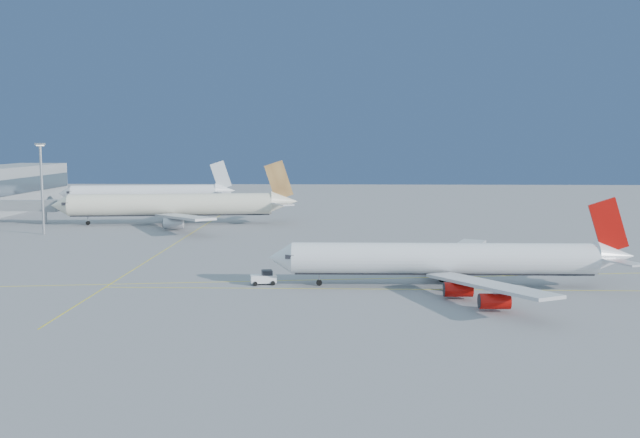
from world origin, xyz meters
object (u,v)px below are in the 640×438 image
Objects in this scene: airliner_third at (148,193)px; airliner_etihad at (177,205)px; airliner_virgin at (451,259)px; pushback_tug at (264,278)px; light_mast at (42,181)px.

airliner_etihad is at bearing -74.09° from airliner_third.
airliner_virgin is 0.98× the size of airliner_third.
airliner_third is 13.43× the size of pushback_tug.
pushback_tug is 88.21m from light_mast.
airliner_virgin is 105.90m from airliner_etihad.
airliner_etihad is 1.13× the size of airliner_third.
airliner_virgin is 31.17m from pushback_tug.
airliner_virgin is 2.60× the size of light_mast.
airliner_virgin is 13.10× the size of pushback_tug.
airliner_etihad is at bearing 37.90° from light_mast.
airliner_third reaches higher than pushback_tug.
airliner_etihad is 37.56m from light_mast.
airliner_third is (-21.76, 49.51, -0.51)m from airliner_etihad.
pushback_tug is 0.20× the size of light_mast.
light_mast is at bearing -148.93° from airliner_etihad.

